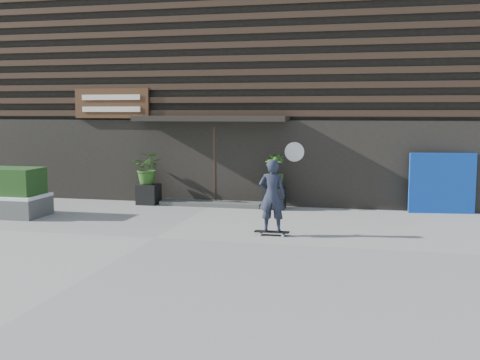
% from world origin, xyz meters
% --- Properties ---
extents(ground, '(80.00, 80.00, 0.00)m').
position_xyz_m(ground, '(0.00, 0.00, 0.00)').
color(ground, gray).
rests_on(ground, ground).
extents(entrance_step, '(3.00, 0.80, 0.12)m').
position_xyz_m(entrance_step, '(0.00, 4.60, 0.06)').
color(entrance_step, '#464643').
rests_on(entrance_step, ground).
extents(planter_pot_left, '(0.60, 0.60, 0.60)m').
position_xyz_m(planter_pot_left, '(-1.90, 4.40, 0.30)').
color(planter_pot_left, black).
rests_on(planter_pot_left, ground).
extents(bamboo_left, '(0.86, 0.75, 0.96)m').
position_xyz_m(bamboo_left, '(-1.90, 4.40, 1.08)').
color(bamboo_left, '#2D591E').
rests_on(bamboo_left, planter_pot_left).
extents(planter_pot_right, '(0.60, 0.60, 0.60)m').
position_xyz_m(planter_pot_right, '(1.90, 4.40, 0.30)').
color(planter_pot_right, black).
rests_on(planter_pot_right, ground).
extents(bamboo_right, '(0.54, 0.54, 0.96)m').
position_xyz_m(bamboo_right, '(1.90, 4.40, 1.08)').
color(bamboo_right, '#2D591E').
rests_on(bamboo_right, planter_pot_right).
extents(blue_tarp, '(1.75, 0.35, 1.64)m').
position_xyz_m(blue_tarp, '(6.45, 4.70, 0.82)').
color(blue_tarp, '#0D3AAB').
rests_on(blue_tarp, ground).
extents(building, '(18.00, 11.00, 8.00)m').
position_xyz_m(building, '(-0.00, 9.96, 3.99)').
color(building, black).
rests_on(building, ground).
extents(skateboarder, '(0.78, 0.43, 1.71)m').
position_xyz_m(skateboarder, '(2.45, 0.83, 0.89)').
color(skateboarder, black).
rests_on(skateboarder, ground).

